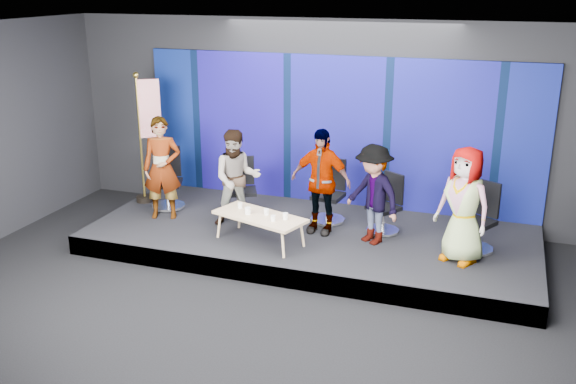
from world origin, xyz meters
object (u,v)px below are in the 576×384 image
(panelist_a, at_px, (162,168))
(chair_e, at_px, (477,228))
(chair_a, at_px, (168,188))
(chair_c, at_px, (329,201))
(panelist_e, at_px, (464,205))
(chair_d, at_px, (385,213))
(coffee_table, at_px, (260,217))
(mug_c, at_px, (266,212))
(mug_d, at_px, (273,218))
(panelist_d, at_px, (373,194))
(chair_b, at_px, (243,196))
(mug_b, at_px, (248,211))
(mug_e, at_px, (285,216))
(mug_a, at_px, (240,205))
(panelist_b, at_px, (237,178))
(panelist_c, at_px, (321,181))
(flag_stand, at_px, (147,135))

(panelist_a, relative_size, chair_e, 1.66)
(chair_a, xyz_separation_m, chair_c, (2.85, 0.26, -0.01))
(panelist_e, bearing_deg, chair_d, 176.87)
(coffee_table, bearing_deg, mug_c, 26.30)
(panelist_e, height_order, mug_d, panelist_e)
(panelist_d, distance_m, mug_d, 1.54)
(chair_b, bearing_deg, chair_e, -29.46)
(mug_b, height_order, mug_e, mug_b)
(chair_b, relative_size, mug_d, 11.22)
(chair_a, distance_m, panelist_e, 5.10)
(chair_c, height_order, chair_e, chair_c)
(panelist_e, bearing_deg, mug_c, -146.53)
(mug_a, xyz_separation_m, mug_b, (0.22, -0.21, 0.01))
(panelist_b, height_order, mug_e, panelist_b)
(chair_c, height_order, mug_a, chair_c)
(chair_d, relative_size, mug_e, 9.91)
(chair_c, xyz_separation_m, mug_d, (-0.46, -1.40, 0.14))
(panelist_c, relative_size, panelist_d, 1.09)
(chair_c, distance_m, chair_e, 2.42)
(panelist_e, xyz_separation_m, mug_d, (-2.65, -0.48, -0.35))
(chair_d, height_order, chair_e, chair_e)
(chair_a, xyz_separation_m, panelist_a, (0.19, -0.47, 0.51))
(panelist_b, height_order, panelist_c, panelist_c)
(coffee_table, distance_m, mug_d, 0.33)
(mug_a, relative_size, mug_c, 0.92)
(panelist_a, bearing_deg, flag_stand, 114.70)
(panelist_b, distance_m, mug_a, 0.54)
(chair_d, distance_m, chair_e, 1.44)
(chair_c, xyz_separation_m, mug_c, (-0.65, -1.18, 0.14))
(panelist_d, relative_size, flag_stand, 0.66)
(panelist_b, relative_size, panelist_c, 0.95)
(panelist_b, distance_m, flag_stand, 2.07)
(panelist_a, bearing_deg, chair_d, -11.51)
(panelist_a, distance_m, panelist_e, 4.85)
(mug_d, distance_m, flag_stand, 3.21)
(chair_a, xyz_separation_m, mug_a, (1.70, -0.77, 0.13))
(mug_c, bearing_deg, panelist_a, 167.33)
(panelist_e, relative_size, mug_d, 19.18)
(panelist_a, distance_m, chair_c, 2.80)
(coffee_table, bearing_deg, chair_e, 13.87)
(panelist_c, bearing_deg, mug_d, -111.35)
(mug_d, relative_size, flag_stand, 0.04)
(flag_stand, bearing_deg, panelist_d, -38.59)
(mug_a, distance_m, mug_d, 0.77)
(panelist_d, bearing_deg, panelist_a, -146.11)
(chair_b, height_order, mug_e, chair_b)
(chair_c, height_order, flag_stand, flag_stand)
(mug_a, bearing_deg, coffee_table, -25.63)
(coffee_table, height_order, mug_e, mug_e)
(chair_c, xyz_separation_m, chair_e, (2.38, -0.46, -0.00))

